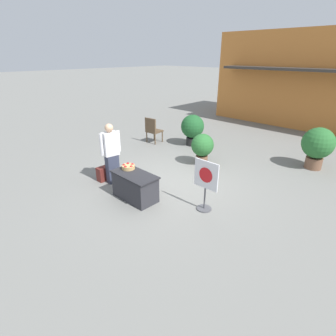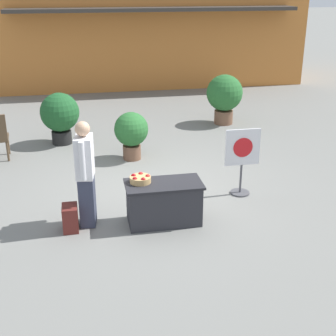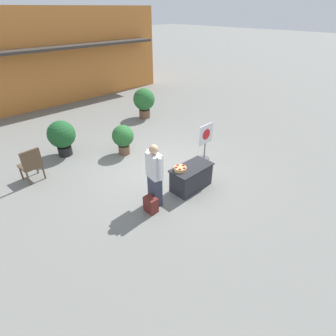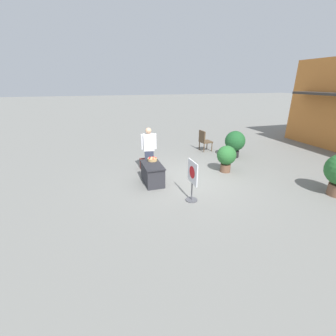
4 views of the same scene
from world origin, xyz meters
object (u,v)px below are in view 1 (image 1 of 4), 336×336
Objects in this scene: patio_chair at (153,129)px; potted_plant_near_right at (318,145)px; potted_plant_far_left at (192,128)px; backpack at (103,174)px; potted_plant_near_left at (202,147)px; display_table at (135,186)px; poster_board at (206,183)px; person_visitor at (111,153)px; apple_basket at (128,167)px.

potted_plant_near_right reaches higher than patio_chair.
backpack is at bearing -87.05° from potted_plant_far_left.
potted_plant_far_left is 2.09m from potted_plant_near_left.
potted_plant_far_left is (-4.39, -0.92, -0.07)m from potted_plant_near_right.
patio_chair is (-3.12, 3.50, 0.24)m from display_table.
potted_plant_near_right reaches higher than poster_board.
potted_plant_near_left is at bearing -140.88° from potted_plant_near_right.
poster_board is (3.11, 0.81, 0.49)m from backpack.
display_table is 0.71× the size of person_visitor.
person_visitor is at bearing -77.07° from poster_board.
potted_plant_near_right is at bearing 51.97° from backpack.
person_visitor is 1.28× the size of potted_plant_near_right.
backpack is 0.39× the size of potted_plant_near_left.
potted_plant_far_left is (-1.74, 4.41, 0.38)m from display_table.
poster_board reaches higher than potted_plant_far_left.
poster_board reaches higher than display_table.
display_table is 5.97m from potted_plant_near_right.
backpack is at bearing -175.83° from apple_basket.
backpack is 3.25m from poster_board.
display_table is 0.99× the size of potted_plant_far_left.
patio_chair is at bearing -162.40° from potted_plant_near_right.
display_table is 1.16× the size of potted_plant_near_left.
potted_plant_near_right reaches higher than potted_plant_far_left.
person_visitor reaches higher than apple_basket.
patio_chair is 6.06m from potted_plant_near_right.
apple_basket is 0.27× the size of potted_plant_far_left.
display_table is 3.63× the size of apple_basket.
potted_plant_far_left is at bearing 111.47° from display_table.
apple_basket is 2.10m from poster_board.
potted_plant_near_left reaches higher than display_table.
poster_board is 4.63m from potted_plant_near_right.
patio_chair reaches higher than display_table.
backpack is 4.44m from potted_plant_far_left.
backpack is (-1.14, -0.08, -0.55)m from apple_basket.
person_visitor is 1.38× the size of poster_board.
poster_board is 2.84m from potted_plant_near_left.
person_visitor is at bearing -126.87° from potted_plant_near_right.
potted_plant_far_left is (-0.23, 4.40, 0.53)m from backpack.
potted_plant_near_right is at bearing 63.56° from display_table.
patio_chair is 1.67m from potted_plant_far_left.
apple_basket is at bearing 2.98° from person_visitor.
backpack is 3.86m from patio_chair.
potted_plant_near_left is at bearing 86.32° from apple_basket.
person_visitor is at bearing 172.23° from display_table.
poster_board is at bearing -124.91° from patio_chair.
person_visitor is (-1.22, 0.17, 0.54)m from display_table.
display_table is 1.83m from poster_board.
potted_plant_far_left is (-1.37, 4.32, -0.02)m from apple_basket.
person_visitor reaches higher than patio_chair.
potted_plant_near_right is (2.65, 5.33, 0.45)m from display_table.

